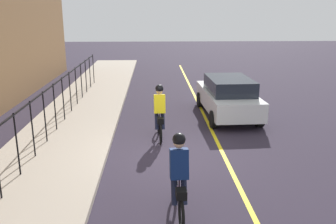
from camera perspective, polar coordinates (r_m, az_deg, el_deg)
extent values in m
plane|color=#2B2432|center=(10.64, 0.23, -6.98)|extent=(80.00, 80.00, 0.00)
cube|color=yellow|center=(10.82, 8.78, -6.75)|extent=(36.00, 0.12, 0.01)
cube|color=#AA9C8B|center=(11.00, -17.88, -6.56)|extent=(40.00, 3.20, 0.15)
cylinder|color=black|center=(9.61, -22.71, -4.72)|extent=(0.04, 0.04, 1.60)
cylinder|color=black|center=(10.67, -20.59, -2.52)|extent=(0.04, 0.04, 1.60)
cylinder|color=black|center=(11.74, -18.86, -0.72)|extent=(0.04, 0.04, 1.60)
cylinder|color=black|center=(12.84, -17.42, 0.78)|extent=(0.04, 0.04, 1.60)
cylinder|color=black|center=(13.95, -16.21, 2.03)|extent=(0.04, 0.04, 1.60)
cylinder|color=black|center=(15.07, -15.18, 3.11)|extent=(0.04, 0.04, 1.60)
cylinder|color=black|center=(16.20, -14.29, 4.03)|extent=(0.04, 0.04, 1.60)
cylinder|color=black|center=(17.33, -13.51, 4.83)|extent=(0.04, 0.04, 1.60)
cylinder|color=black|center=(18.48, -12.83, 5.53)|extent=(0.04, 0.04, 1.60)
cylinder|color=black|center=(19.62, -12.22, 6.15)|extent=(0.04, 0.04, 1.60)
cylinder|color=black|center=(20.77, -11.69, 6.70)|extent=(0.04, 0.04, 1.60)
cube|color=black|center=(11.56, -19.19, 2.85)|extent=(18.92, 0.04, 0.04)
torus|color=black|center=(12.48, -1.51, -1.87)|extent=(0.66, 0.09, 0.66)
torus|color=black|center=(11.49, -1.16, -3.45)|extent=(0.66, 0.09, 0.66)
cube|color=black|center=(11.91, -1.35, -1.49)|extent=(0.93, 0.09, 0.24)
cylinder|color=black|center=(11.72, -1.31, -1.00)|extent=(0.03, 0.03, 0.35)
cube|color=yellow|center=(11.64, -1.34, 1.31)|extent=(0.36, 0.38, 0.63)
sphere|color=tan|center=(11.59, -1.37, 3.38)|extent=(0.22, 0.22, 0.22)
sphere|color=black|center=(11.58, -1.37, 3.72)|extent=(0.26, 0.26, 0.26)
cylinder|color=#191E38|center=(11.76, -1.80, -1.21)|extent=(0.34, 0.14, 0.65)
cylinder|color=#191E38|center=(11.77, -0.83, -1.18)|extent=(0.34, 0.14, 0.65)
cube|color=black|center=(11.40, -1.19, -1.38)|extent=(0.25, 0.21, 0.18)
torus|color=black|center=(8.12, 1.16, -12.02)|extent=(0.66, 0.09, 0.66)
torus|color=black|center=(7.21, 2.13, -15.89)|extent=(0.66, 0.09, 0.66)
cube|color=black|center=(7.54, 1.63, -12.19)|extent=(0.93, 0.09, 0.24)
cylinder|color=black|center=(7.34, 1.78, -11.70)|extent=(0.03, 0.03, 0.35)
cube|color=navy|center=(7.17, 1.76, -8.15)|extent=(0.36, 0.38, 0.63)
sphere|color=tan|center=(7.06, 1.74, -4.87)|extent=(0.22, 0.22, 0.22)
sphere|color=black|center=(7.04, 1.74, -4.34)|extent=(0.26, 0.26, 0.26)
cylinder|color=#191E38|center=(7.38, 0.96, -11.97)|extent=(0.34, 0.14, 0.65)
cylinder|color=#191E38|center=(7.40, 2.53, -11.90)|extent=(0.34, 0.14, 0.65)
cube|color=black|center=(7.04, 2.11, -12.77)|extent=(0.25, 0.21, 0.18)
cube|color=silver|center=(14.63, 9.35, 1.96)|extent=(4.47, 1.97, 0.70)
cube|color=#1E232D|center=(14.31, 9.65, 4.22)|extent=(2.52, 1.68, 0.56)
cylinder|color=black|center=(15.97, 5.07, 1.98)|extent=(0.65, 0.24, 0.64)
cylinder|color=black|center=(16.33, 10.97, 2.06)|extent=(0.65, 0.24, 0.64)
cylinder|color=black|center=(13.13, 7.21, -1.14)|extent=(0.65, 0.24, 0.64)
cylinder|color=black|center=(13.58, 14.25, -0.95)|extent=(0.65, 0.24, 0.64)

